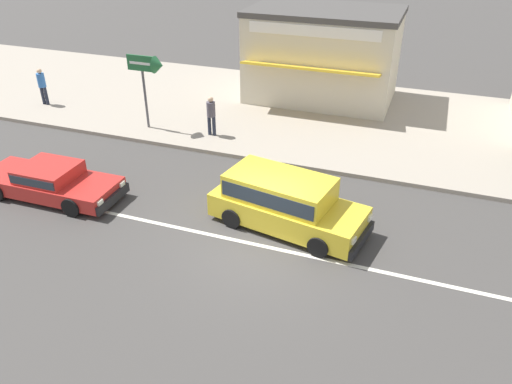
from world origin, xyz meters
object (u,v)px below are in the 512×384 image
Objects in this scene: sedan_red_1 at (50,181)px; pedestrian_far_end at (42,84)px; minivan_yellow_0 at (284,200)px; arrow_signboard at (154,69)px; pedestrian_mid_kerb at (211,113)px; shopfront_corner_warung at (323,54)px.

pedestrian_far_end reaches higher than sedan_red_1.
pedestrian_far_end is (-13.16, 5.53, 0.27)m from minivan_yellow_0.
pedestrian_far_end reaches higher than minivan_yellow_0.
arrow_signboard is (0.73, 5.66, 2.13)m from sedan_red_1.
pedestrian_far_end is at bearing 131.24° from sedan_red_1.
sedan_red_1 is 6.09m from arrow_signboard.
pedestrian_mid_kerb is 8.65m from pedestrian_far_end.
arrow_signboard is 6.61m from pedestrian_far_end.
arrow_signboard is at bearing -131.03° from shopfront_corner_warung.
pedestrian_mid_kerb is 6.65m from shopfront_corner_warung.
shopfront_corner_warung is (5.25, 6.04, -0.49)m from arrow_signboard.
pedestrian_far_end is (-5.65, 6.44, 0.58)m from sedan_red_1.
minivan_yellow_0 reaches higher than sedan_red_1.
arrow_signboard reaches higher than pedestrian_mid_kerb.
pedestrian_mid_kerb is at bearing 132.44° from minivan_yellow_0.
shopfront_corner_warung reaches higher than minivan_yellow_0.
shopfront_corner_warung is at bearing 24.31° from pedestrian_far_end.
shopfront_corner_warung is (5.99, 11.69, 1.64)m from sedan_red_1.
minivan_yellow_0 is 0.72× the size of shopfront_corner_warung.
shopfront_corner_warung is at bearing 98.08° from minivan_yellow_0.
arrow_signboard is at bearing 144.98° from minivan_yellow_0.
pedestrian_mid_kerb is 0.95× the size of pedestrian_far_end.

